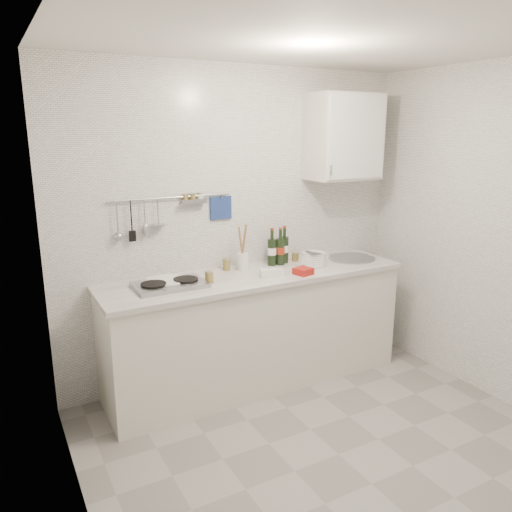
{
  "coord_description": "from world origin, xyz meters",
  "views": [
    {
      "loc": [
        -1.79,
        -2.18,
        2.01
      ],
      "look_at": [
        -0.11,
        0.9,
        1.12
      ],
      "focal_mm": 35.0,
      "sensor_mm": 36.0,
      "label": 1
    }
  ],
  "objects_px": {
    "wall_cabinet": "(344,137)",
    "plate_stack_hob": "(165,282)",
    "wine_bottles": "(279,246)",
    "utensil_crock": "(243,259)",
    "plate_stack_sink": "(312,259)"
  },
  "relations": [
    {
      "from": "wall_cabinet",
      "to": "wine_bottles",
      "type": "xyz_separation_m",
      "value": [
        -0.6,
        0.04,
        -0.87
      ]
    },
    {
      "from": "wall_cabinet",
      "to": "wine_bottles",
      "type": "distance_m",
      "value": 1.06
    },
    {
      "from": "plate_stack_hob",
      "to": "wine_bottles",
      "type": "xyz_separation_m",
      "value": [
        1.02,
        0.09,
        0.14
      ]
    },
    {
      "from": "plate_stack_sink",
      "to": "utensil_crock",
      "type": "distance_m",
      "value": 0.59
    },
    {
      "from": "wall_cabinet",
      "to": "utensil_crock",
      "type": "xyz_separation_m",
      "value": [
        -0.94,
        0.02,
        -0.94
      ]
    },
    {
      "from": "plate_stack_hob",
      "to": "utensil_crock",
      "type": "bearing_deg",
      "value": 6.29
    },
    {
      "from": "wine_bottles",
      "to": "utensil_crock",
      "type": "relative_size",
      "value": 0.83
    },
    {
      "from": "wall_cabinet",
      "to": "utensil_crock",
      "type": "height_order",
      "value": "wall_cabinet"
    },
    {
      "from": "wine_bottles",
      "to": "utensil_crock",
      "type": "height_order",
      "value": "utensil_crock"
    },
    {
      "from": "wall_cabinet",
      "to": "plate_stack_hob",
      "type": "relative_size",
      "value": 2.3
    },
    {
      "from": "wall_cabinet",
      "to": "wine_bottles",
      "type": "relative_size",
      "value": 2.26
    },
    {
      "from": "plate_stack_hob",
      "to": "plate_stack_sink",
      "type": "height_order",
      "value": "plate_stack_sink"
    },
    {
      "from": "wall_cabinet",
      "to": "plate_stack_hob",
      "type": "bearing_deg",
      "value": -178.01
    },
    {
      "from": "utensil_crock",
      "to": "wall_cabinet",
      "type": "bearing_deg",
      "value": -1.09
    },
    {
      "from": "plate_stack_hob",
      "to": "utensil_crock",
      "type": "xyz_separation_m",
      "value": [
        0.67,
        0.07,
        0.07
      ]
    }
  ]
}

